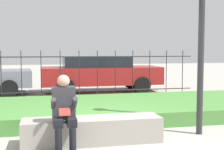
{
  "coord_description": "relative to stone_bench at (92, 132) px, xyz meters",
  "views": [
    {
      "loc": [
        -1.11,
        -5.43,
        1.67
      ],
      "look_at": [
        0.64,
        2.52,
        1.01
      ],
      "focal_mm": 50.0,
      "sensor_mm": 36.0,
      "label": 1
    }
  ],
  "objects": [
    {
      "name": "grass_berm",
      "position": [
        0.27,
        2.25,
        -0.04
      ],
      "size": [
        9.77,
        3.09,
        0.33
      ],
      "color": "#4C893D",
      "rests_on": "ground_plane"
    },
    {
      "name": "car_parked_center",
      "position": [
        1.34,
        6.66,
        0.55
      ],
      "size": [
        4.66,
        1.84,
        1.39
      ],
      "rotation": [
        0.0,
        0.0,
        -0.0
      ],
      "color": "maroon",
      "rests_on": "ground_plane"
    },
    {
      "name": "person_seated_reader",
      "position": [
        -0.52,
        -0.33,
        0.48
      ],
      "size": [
        0.42,
        0.73,
        1.25
      ],
      "color": "black",
      "rests_on": "ground_plane"
    },
    {
      "name": "ground_plane",
      "position": [
        0.27,
        0.0,
        -0.2
      ],
      "size": [
        60.0,
        60.0,
        0.0
      ],
      "primitive_type": "plane",
      "color": "#A8A399"
    },
    {
      "name": "street_lamp",
      "position": [
        2.16,
        0.13,
        2.13
      ],
      "size": [
        0.28,
        0.28,
        3.77
      ],
      "color": "#2D2D30",
      "rests_on": "ground_plane"
    },
    {
      "name": "stone_bench",
      "position": [
        0.0,
        0.0,
        0.0
      ],
      "size": [
        2.48,
        0.59,
        0.45
      ],
      "color": "gray",
      "rests_on": "ground_plane"
    },
    {
      "name": "iron_fence",
      "position": [
        0.27,
        4.56,
        0.66
      ],
      "size": [
        7.77,
        0.03,
        1.64
      ],
      "color": "#232326",
      "rests_on": "ground_plane"
    }
  ]
}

